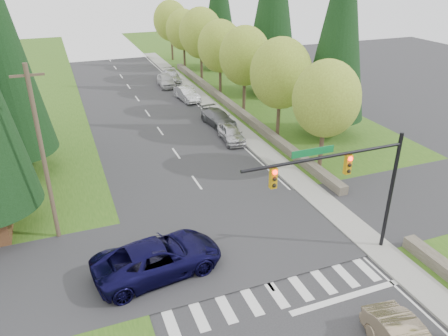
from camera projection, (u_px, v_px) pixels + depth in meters
grass_east at (319, 136)px, 39.22m from camera, size 14.00×110.00×0.06m
grass_west at (2, 185)px, 30.76m from camera, size 14.00×110.00×0.06m
cross_street at (237, 240)px, 24.94m from camera, size 120.00×8.00×0.10m
sidewalk_east at (248, 137)px, 38.89m from camera, size 1.80×80.00×0.13m
curb_east at (239, 138)px, 38.62m from camera, size 0.20×80.00×0.13m
stone_wall_north at (232, 106)px, 46.03m from camera, size 0.70×40.00×0.70m
traffic_signal at (349, 175)px, 21.25m from camera, size 8.70×0.37×6.80m
utility_pole at (43, 156)px, 22.95m from camera, size 1.60×0.24×10.00m
decid_tree_0 at (326, 99)px, 30.52m from camera, size 4.80×4.80×8.37m
decid_tree_1 at (281, 73)px, 36.33m from camera, size 5.20×5.20×8.80m
decid_tree_2 at (245, 56)px, 42.08m from camera, size 5.00×5.00×8.82m
decid_tree_3 at (220, 46)px, 48.10m from camera, size 5.00×5.00×8.55m
decid_tree_4 at (201, 33)px, 53.83m from camera, size 5.40×5.40×9.18m
decid_tree_5 at (183, 30)px, 59.86m from camera, size 4.80×4.80×8.30m
decid_tree_6 at (171, 21)px, 65.62m from camera, size 5.20×5.20×8.86m
conifer_e_a at (341, 22)px, 35.28m from camera, size 5.44×5.44×17.80m
conifer_e_c at (219, 0)px, 58.98m from camera, size 5.10×5.10×16.80m
suv_navy at (158, 258)px, 21.97m from camera, size 6.89×3.88×1.82m
parked_car_a at (231, 133)px, 37.95m from camera, size 2.00×4.29×1.42m
parked_car_b at (218, 118)px, 41.63m from camera, size 2.56×5.06×1.41m
parked_car_c at (187, 94)px, 48.77m from camera, size 2.04×4.67×1.49m
parked_car_d at (166, 80)px, 54.07m from camera, size 2.09×4.55×1.51m
parked_car_e at (172, 76)px, 55.93m from camera, size 2.52×5.20×1.46m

